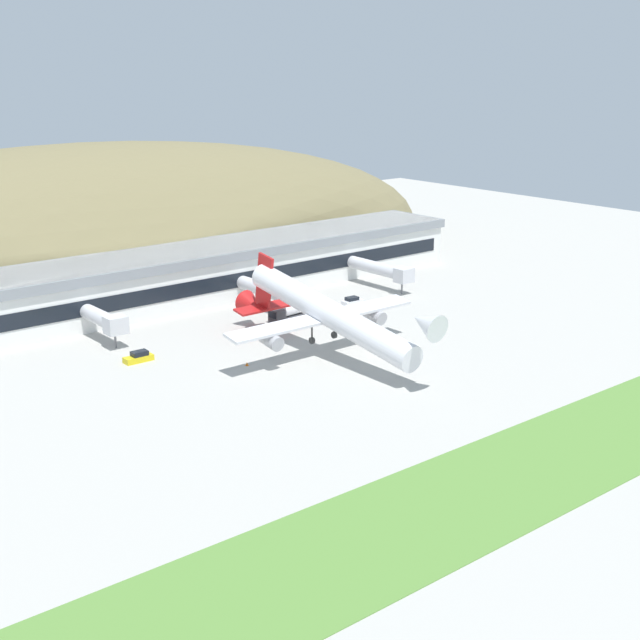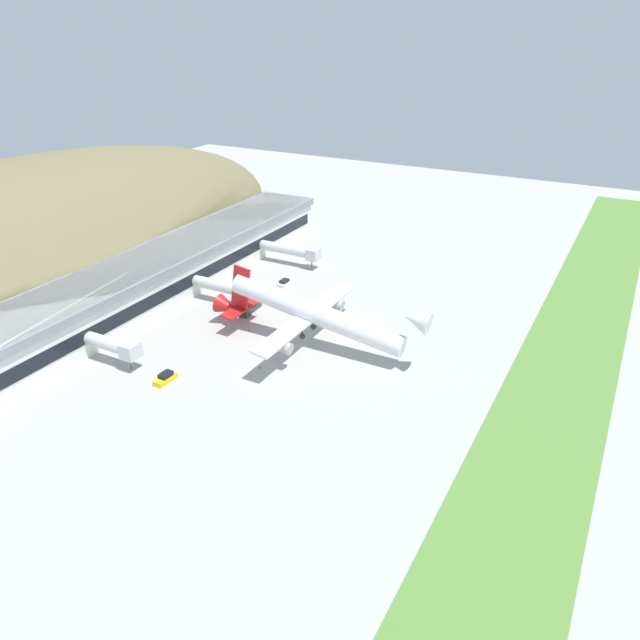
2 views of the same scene
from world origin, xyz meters
name	(u,v)px [view 1 (image 1 of 2)]	position (x,y,z in m)	size (l,w,h in m)	color
ground_plane	(388,355)	(0.00, 0.00, 0.00)	(309.69, 309.69, 0.00)	#ADAAA3
grass_strip_foreground	(609,433)	(0.00, -40.14, 0.04)	(278.72, 17.99, 0.08)	#568438
hill_backdrop	(79,267)	(-10.88, 89.53, 0.00)	(203.25, 70.63, 54.97)	olive
terminal_building	(216,267)	(-0.47, 48.74, 5.71)	(113.46, 16.81, 10.07)	white
jetway_0	(105,320)	(-31.83, 34.15, 3.99)	(3.38, 12.04, 5.43)	silver
jetway_1	(270,291)	(0.27, 32.01, 3.99)	(3.38, 16.07, 5.43)	silver
jetway_2	(382,270)	(28.42, 31.46, 3.99)	(3.38, 17.13, 5.43)	silver
cargo_airplane	(326,314)	(-7.89, 5.95, 6.91)	(35.41, 46.64, 12.37)	silver
service_car_0	(139,357)	(-32.26, 22.31, 0.70)	(4.60, 1.93, 1.68)	gold
service_car_1	(353,301)	(15.74, 26.29, 0.61)	(4.47, 2.02, 1.47)	silver
fuel_truck	(288,313)	(-0.61, 25.45, 1.49)	(7.36, 2.79, 3.14)	#333338
traffic_cone_0	(269,334)	(-8.56, 20.35, 0.28)	(0.52, 0.52, 0.58)	orange
traffic_cone_1	(247,364)	(-20.35, 10.04, 0.28)	(0.52, 0.52, 0.58)	orange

